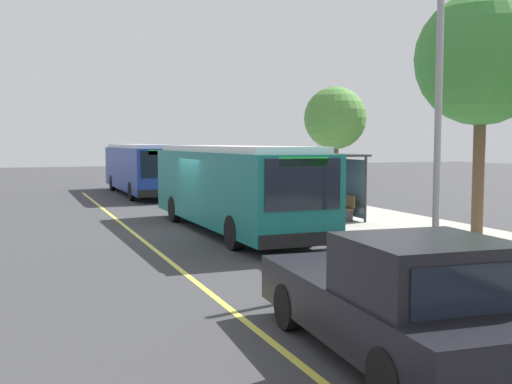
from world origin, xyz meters
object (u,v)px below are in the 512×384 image
at_px(transit_bus_main, 232,185).
at_px(pickup_truck, 396,302).
at_px(transit_bus_second, 141,167).
at_px(waiting_bench, 340,207).
at_px(pedestrian_commuter, 324,196).
at_px(route_sign_post, 318,176).

height_order(transit_bus_main, pickup_truck, transit_bus_main).
distance_m(transit_bus_main, transit_bus_second, 16.26).
distance_m(transit_bus_main, pickup_truck, 12.93).
height_order(waiting_bench, pedestrian_commuter, pedestrian_commuter).
distance_m(transit_bus_second, waiting_bench, 16.38).
distance_m(route_sign_post, pedestrian_commuter, 2.04).
distance_m(waiting_bench, pedestrian_commuter, 1.18).
bearing_deg(transit_bus_second, transit_bus_main, 0.38).
relative_size(transit_bus_second, pickup_truck, 2.14).
bearing_deg(route_sign_post, transit_bus_second, -171.55).
bearing_deg(transit_bus_main, pickup_truck, -8.55).
bearing_deg(transit_bus_second, pickup_truck, -3.57).
xyz_separation_m(transit_bus_main, pedestrian_commuter, (-0.07, 3.56, -0.50)).
bearing_deg(transit_bus_main, waiting_bench, 97.30).
bearing_deg(waiting_bench, transit_bus_second, -163.59).
distance_m(waiting_bench, route_sign_post, 3.15).
bearing_deg(route_sign_post, waiting_bench, 136.11).
relative_size(pickup_truck, waiting_bench, 3.44).
relative_size(pickup_truck, pedestrian_commuter, 3.26).
height_order(transit_bus_second, pedestrian_commuter, transit_bus_second).
bearing_deg(pedestrian_commuter, transit_bus_second, -167.24).
bearing_deg(pedestrian_commuter, route_sign_post, -33.54).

